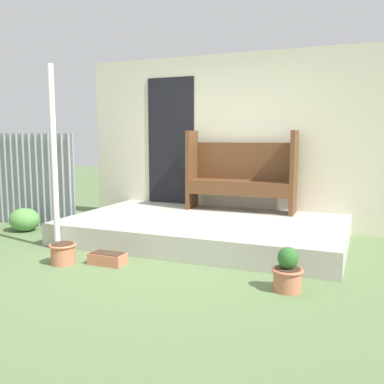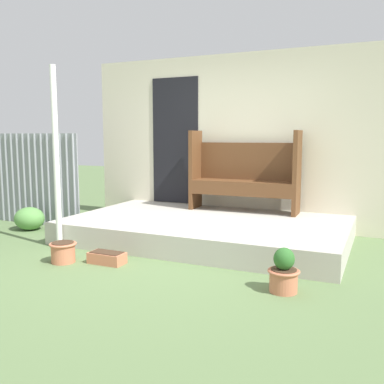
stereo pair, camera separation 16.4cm
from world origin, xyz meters
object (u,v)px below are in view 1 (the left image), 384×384
bench (241,172)px  shrub_by_fence (24,220)px  flower_pot_left (63,252)px  planter_box_rect (108,258)px  support_post (54,159)px  flower_pot_middle (288,272)px

bench → shrub_by_fence: size_ratio=3.51×
bench → flower_pot_left: (-1.31, -2.39, -0.74)m
planter_box_rect → support_post: bearing=162.2°
flower_pot_middle → planter_box_rect: bearing=178.1°
flower_pot_middle → planter_box_rect: size_ratio=1.02×
planter_box_rect → shrub_by_fence: (-2.03, 0.92, 0.11)m
planter_box_rect → shrub_by_fence: bearing=155.7°
support_post → flower_pot_middle: (2.86, -0.36, -0.93)m
planter_box_rect → flower_pot_left: bearing=-160.3°
flower_pot_left → flower_pot_middle: (2.40, 0.10, 0.05)m
flower_pot_left → flower_pot_middle: 2.40m
planter_box_rect → shrub_by_fence: size_ratio=0.88×
bench → flower_pot_middle: (1.09, -2.29, -0.69)m
flower_pot_left → flower_pot_middle: flower_pot_middle is taller
support_post → planter_box_rect: bearing=-17.8°
flower_pot_left → planter_box_rect: (0.46, 0.16, -0.06)m
shrub_by_fence → flower_pot_left: bearing=-34.6°
support_post → planter_box_rect: size_ratio=5.58×
flower_pot_left → planter_box_rect: bearing=19.7°
support_post → planter_box_rect: support_post is taller
bench → shrub_by_fence: (-2.88, -1.31, -0.69)m
flower_pot_middle → flower_pot_left: bearing=-177.6°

